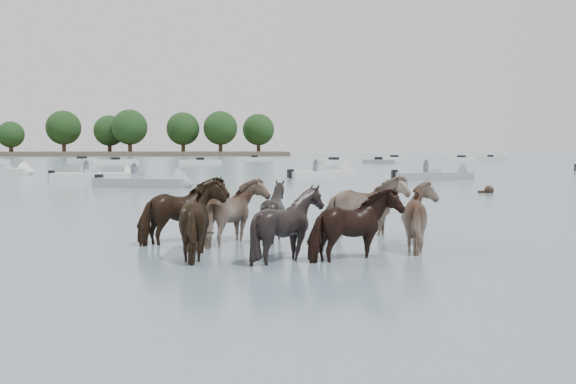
{
  "coord_description": "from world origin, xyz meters",
  "views": [
    {
      "loc": [
        -2.24,
        -12.81,
        2.1
      ],
      "look_at": [
        -1.15,
        0.92,
        1.1
      ],
      "focal_mm": 38.42,
      "sensor_mm": 36.0,
      "label": 1
    }
  ],
  "objects": [
    {
      "name": "ground",
      "position": [
        0.0,
        0.0,
        0.0
      ],
      "size": [
        400.0,
        400.0,
        0.0
      ],
      "primitive_type": "plane",
      "color": "slate",
      "rests_on": "ground"
    },
    {
      "name": "pony_herd",
      "position": [
        -1.22,
        -0.08,
        0.61
      ],
      "size": [
        6.99,
        4.36,
        1.68
      ],
      "color": "black",
      "rests_on": "ground"
    },
    {
      "name": "swimming_pony",
      "position": [
        9.23,
        14.73,
        0.1
      ],
      "size": [
        0.72,
        0.44,
        0.44
      ],
      "color": "black",
      "rests_on": "ground"
    },
    {
      "name": "motorboat_a",
      "position": [
        -10.81,
        27.36,
        0.23
      ],
      "size": [
        5.7,
        1.91,
        1.92
      ],
      "rotation": [
        0.0,
        0.0,
        0.06
      ],
      "color": "silver",
      "rests_on": "ground"
    },
    {
      "name": "motorboat_b",
      "position": [
        -6.65,
        20.13,
        0.23
      ],
      "size": [
        5.63,
        2.97,
        1.92
      ],
      "rotation": [
        0.0,
        0.0,
        -0.27
      ],
      "color": "gray",
      "rests_on": "ground"
    },
    {
      "name": "motorboat_c",
      "position": [
        4.07,
        29.24,
        0.23
      ],
      "size": [
        5.4,
        3.39,
        1.92
      ],
      "rotation": [
        0.0,
        0.0,
        0.38
      ],
      "color": "silver",
      "rests_on": "ground"
    },
    {
      "name": "motorboat_d",
      "position": [
        11.13,
        26.66,
        0.23
      ],
      "size": [
        5.78,
        1.98,
        1.92
      ],
      "rotation": [
        0.0,
        0.0,
        0.07
      ],
      "color": "gray",
      "rests_on": "ground"
    },
    {
      "name": "motorboat_f",
      "position": [
        -19.95,
        36.67,
        0.23
      ],
      "size": [
        5.18,
        2.7,
        1.92
      ],
      "rotation": [
        0.0,
        0.0,
        -0.23
      ],
      "color": "silver",
      "rests_on": "ground"
    },
    {
      "name": "distant_flotilla",
      "position": [
        0.77,
        73.73,
        0.26
      ],
      "size": [
        106.31,
        26.08,
        0.93
      ],
      "color": "silver",
      "rests_on": "ground"
    }
  ]
}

